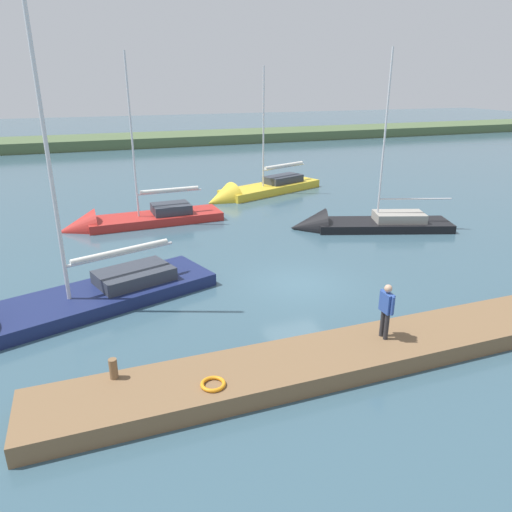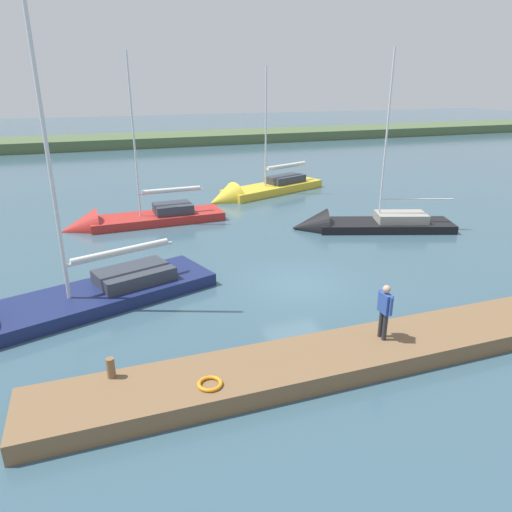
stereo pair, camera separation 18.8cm
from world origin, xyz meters
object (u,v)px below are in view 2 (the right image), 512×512
object	(u,v)px
sailboat_outer_mooring	(356,226)
sailboat_far_left	(37,315)
mooring_post_near	(111,368)
life_ring_buoy	(210,384)
person_on_dock	(385,308)
sailboat_inner_slip	(257,193)
sailboat_mid_channel	(131,224)

from	to	relation	value
sailboat_outer_mooring	sailboat_far_left	bearing A→B (deg)	37.97
mooring_post_near	sailboat_far_left	distance (m)	5.77
life_ring_buoy	sailboat_outer_mooring	bearing A→B (deg)	-133.42
life_ring_buoy	person_on_dock	distance (m)	5.64
sailboat_far_left	mooring_post_near	bearing A→B (deg)	94.65
sailboat_inner_slip	sailboat_outer_mooring	bearing A→B (deg)	82.54
person_on_dock	life_ring_buoy	bearing A→B (deg)	-173.88
sailboat_outer_mooring	mooring_post_near	bearing A→B (deg)	56.91
mooring_post_near	sailboat_inner_slip	world-z (taller)	sailboat_inner_slip
sailboat_mid_channel	sailboat_inner_slip	xyz separation A→B (m)	(-9.44, -4.66, 0.08)
sailboat_far_left	sailboat_inner_slip	world-z (taller)	sailboat_far_left
life_ring_buoy	sailboat_outer_mooring	world-z (taller)	sailboat_outer_mooring
sailboat_mid_channel	sailboat_far_left	bearing A→B (deg)	65.89
sailboat_outer_mooring	sailboat_inner_slip	distance (m)	10.04
mooring_post_near	sailboat_inner_slip	xyz separation A→B (m)	(-11.44, -20.66, -0.67)
life_ring_buoy	sailboat_outer_mooring	xyz separation A→B (m)	(-11.49, -12.14, -0.42)
sailboat_mid_channel	sailboat_far_left	distance (m)	11.53
sailboat_mid_channel	person_on_dock	size ratio (longest dim) A/B	5.99
sailboat_outer_mooring	sailboat_mid_channel	bearing A→B (deg)	-4.56
sailboat_far_left	sailboat_inner_slip	bearing A→B (deg)	-150.09
sailboat_far_left	life_ring_buoy	bearing A→B (deg)	106.90
sailboat_inner_slip	person_on_dock	distance (m)	21.64
mooring_post_near	sailboat_far_left	bearing A→B (deg)	-66.93
sailboat_outer_mooring	sailboat_inner_slip	xyz separation A→B (m)	(2.41, -9.74, -0.01)
sailboat_far_left	person_on_dock	size ratio (longest dim) A/B	7.14
mooring_post_near	life_ring_buoy	distance (m)	2.67
mooring_post_near	sailboat_far_left	world-z (taller)	sailboat_far_left
life_ring_buoy	sailboat_far_left	bearing A→B (deg)	-54.69
life_ring_buoy	sailboat_outer_mooring	size ratio (longest dim) A/B	0.06
sailboat_far_left	person_on_dock	bearing A→B (deg)	131.31
life_ring_buoy	sailboat_inner_slip	world-z (taller)	sailboat_inner_slip
life_ring_buoy	person_on_dock	bearing A→B (deg)	-173.89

